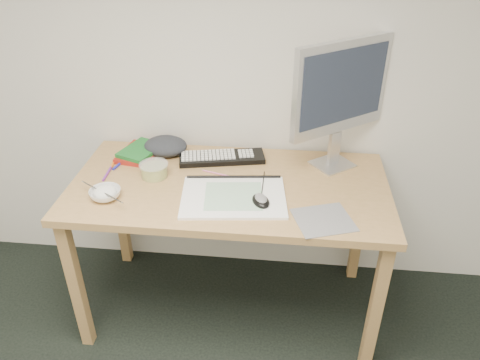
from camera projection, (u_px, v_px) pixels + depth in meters
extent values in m
plane|color=silver|center=(258.00, 36.00, 2.08)|extent=(3.60, 0.00, 3.60)
cube|color=tan|center=(76.00, 286.00, 2.07)|extent=(0.05, 0.05, 0.71)
cube|color=tan|center=(375.00, 310.00, 1.95)|extent=(0.05, 0.05, 0.71)
cube|color=tan|center=(120.00, 209.00, 2.58)|extent=(0.05, 0.05, 0.71)
cube|color=tan|center=(359.00, 224.00, 2.46)|extent=(0.05, 0.05, 0.71)
cube|color=tan|center=(229.00, 187.00, 2.07)|extent=(1.40, 0.70, 0.03)
cube|color=slate|center=(323.00, 220.00, 1.83)|extent=(0.27, 0.26, 0.00)
cube|color=white|center=(233.00, 197.00, 1.96)|extent=(0.46, 0.36, 0.01)
cube|color=black|center=(222.00, 158.00, 2.24)|extent=(0.42, 0.21, 0.02)
cube|color=silver|center=(332.00, 164.00, 2.20)|extent=(0.23, 0.23, 0.01)
cube|color=silver|center=(334.00, 148.00, 2.16)|extent=(0.06, 0.05, 0.16)
cube|color=silver|center=(341.00, 87.00, 2.00)|extent=(0.42, 0.33, 0.41)
cube|color=black|center=(342.00, 85.00, 2.00)|extent=(0.36, 0.28, 0.32)
ellipsoid|color=black|center=(261.00, 199.00, 1.91)|extent=(0.10, 0.12, 0.04)
imported|color=silver|center=(105.00, 194.00, 1.95)|extent=(0.16, 0.16, 0.04)
cylinder|color=#A8A8AA|center=(102.00, 192.00, 1.92)|extent=(0.23, 0.15, 0.02)
cylinder|color=#EDD753|center=(154.00, 170.00, 2.10)|extent=(0.15, 0.15, 0.06)
cube|color=maroon|center=(140.00, 153.00, 2.28)|extent=(0.20, 0.25, 0.02)
cube|color=#1A6826|center=(141.00, 150.00, 2.26)|extent=(0.21, 0.25, 0.02)
ellipsoid|color=#24282C|center=(166.00, 146.00, 2.29)|extent=(0.21, 0.19, 0.07)
cylinder|color=pink|center=(220.00, 174.00, 2.12)|extent=(0.17, 0.06, 0.01)
cylinder|color=tan|center=(238.00, 184.00, 2.05)|extent=(0.16, 0.05, 0.01)
cylinder|color=black|center=(261.00, 178.00, 2.10)|extent=(0.18, 0.05, 0.01)
cylinder|color=#2023B2|center=(120.00, 163.00, 2.21)|extent=(0.04, 0.13, 0.01)
cylinder|color=orange|center=(114.00, 161.00, 2.22)|extent=(0.03, 0.12, 0.01)
cylinder|color=#722895|center=(107.00, 174.00, 2.12)|extent=(0.02, 0.12, 0.01)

